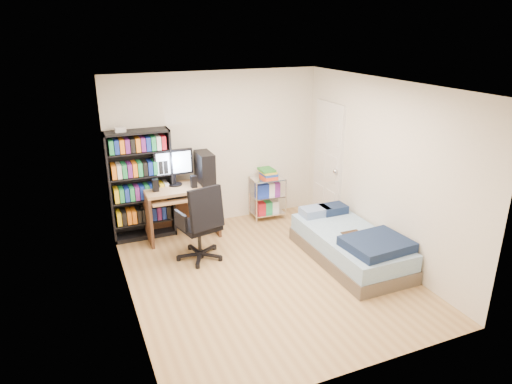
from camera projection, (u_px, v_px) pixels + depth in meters
name	position (u px, v px, depth m)	size (l,w,h in m)	color
room	(267.00, 187.00, 5.70)	(3.58, 4.08, 2.58)	tan
media_shelf	(141.00, 184.00, 6.95)	(0.96, 0.32, 1.77)	black
computer_desk	(187.00, 189.00, 7.10)	(1.10, 0.64, 1.38)	#AB8058
office_chair	(201.00, 236.00, 6.42)	(0.80, 0.80, 1.13)	black
wire_cart	(268.00, 186.00, 7.74)	(0.58, 0.43, 0.89)	silver
bed	(351.00, 245.00, 6.42)	(0.95, 1.89, 0.54)	brown
door	(328.00, 163.00, 7.58)	(0.12, 0.80, 2.00)	silver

